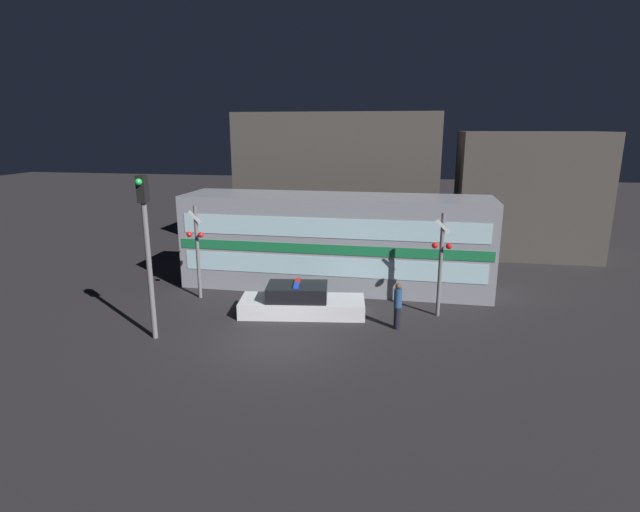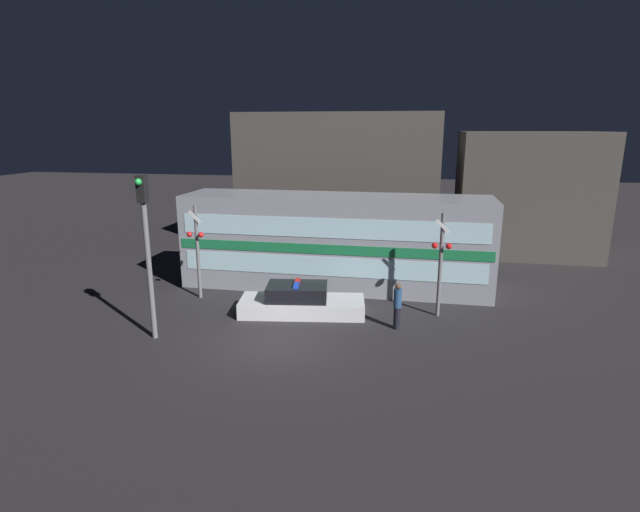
{
  "view_description": "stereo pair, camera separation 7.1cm",
  "coord_description": "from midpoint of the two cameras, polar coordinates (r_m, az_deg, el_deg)",
  "views": [
    {
      "loc": [
        4.45,
        -15.57,
        7.25
      ],
      "look_at": [
        0.62,
        4.81,
        1.93
      ],
      "focal_mm": 28.0,
      "sensor_mm": 36.0,
      "label": 1
    },
    {
      "loc": [
        4.52,
        -15.56,
        7.25
      ],
      "look_at": [
        0.62,
        4.81,
        1.93
      ],
      "focal_mm": 28.0,
      "sensor_mm": 36.0,
      "label": 2
    }
  ],
  "objects": [
    {
      "name": "police_car",
      "position": [
        20.08,
        -2.3,
        -5.29
      ],
      "size": [
        5.16,
        2.45,
        1.34
      ],
      "rotation": [
        0.0,
        0.0,
        0.15
      ],
      "color": "silver",
      "rests_on": "ground_plane"
    },
    {
      "name": "crossing_signal_near",
      "position": [
        19.87,
        13.53,
        -0.52
      ],
      "size": [
        0.77,
        0.34,
        4.13
      ],
      "color": "slate",
      "rests_on": "ground_plane"
    },
    {
      "name": "building_left",
      "position": [
        30.5,
        2.13,
        8.38
      ],
      "size": [
        11.65,
        5.25,
        8.13
      ],
      "color": "#47423D",
      "rests_on": "ground_plane"
    },
    {
      "name": "ground_plane",
      "position": [
        17.75,
        -5.02,
        -9.78
      ],
      "size": [
        120.0,
        120.0,
        0.0
      ],
      "primitive_type": "plane",
      "color": "#262326"
    },
    {
      "name": "building_center",
      "position": [
        31.93,
        22.4,
        6.63
      ],
      "size": [
        7.8,
        5.51,
        7.07
      ],
      "color": "#47423D",
      "rests_on": "ground_plane"
    },
    {
      "name": "train",
      "position": [
        23.18,
        1.67,
        1.66
      ],
      "size": [
        14.07,
        3.22,
        4.29
      ],
      "color": "gray",
      "rests_on": "ground_plane"
    },
    {
      "name": "pedestrian",
      "position": [
        18.7,
        8.76,
        -5.61
      ],
      "size": [
        0.3,
        0.3,
        1.77
      ],
      "color": "black",
      "rests_on": "ground_plane"
    },
    {
      "name": "crossing_signal_far",
      "position": [
        22.09,
        -13.96,
        0.89
      ],
      "size": [
        0.77,
        0.34,
        4.1
      ],
      "color": "slate",
      "rests_on": "ground_plane"
    },
    {
      "name": "traffic_light_corner",
      "position": [
        17.94,
        -19.27,
        1.42
      ],
      "size": [
        0.3,
        0.46,
        5.75
      ],
      "color": "slate",
      "rests_on": "ground_plane"
    }
  ]
}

